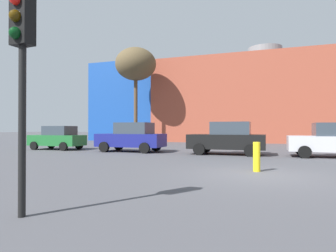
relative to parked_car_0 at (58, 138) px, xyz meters
name	(u,v)px	position (x,y,z in m)	size (l,w,h in m)	color
ground_plane	(261,175)	(13.75, -6.97, -0.82)	(200.00, 200.00, 0.00)	#47474C
building_backdrop	(265,102)	(13.69, 20.30, 3.93)	(41.73, 13.88, 11.29)	#9E4733
parked_car_0	(58,138)	(0.00, 0.00, 0.00)	(3.82, 1.88, 1.65)	#1E662D
parked_car_1	(132,137)	(5.76, 0.00, 0.10)	(4.27, 2.10, 1.85)	navy
parked_car_2	(227,138)	(11.79, 0.00, 0.10)	(4.27, 2.10, 1.85)	black
parked_car_3	(332,140)	(17.07, 0.00, 0.06)	(4.09, 2.01, 1.77)	silver
traffic_light_near_left	(21,51)	(10.07, -12.90, 1.95)	(0.37, 0.37, 3.76)	black
bare_tree_0	(136,65)	(1.09, 10.38, 7.26)	(4.22, 4.22, 9.84)	brown
bollard_yellow_0	(257,157)	(13.59, -6.28, -0.32)	(0.24, 0.24, 1.01)	yellow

